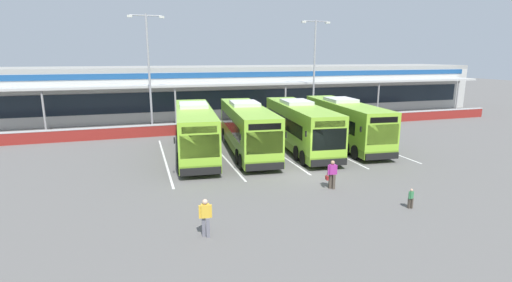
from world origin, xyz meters
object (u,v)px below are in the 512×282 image
(coach_bus_right_centre, at_px, (345,123))
(pedestrian_with_handbag, at_px, (332,174))
(coach_bus_leftmost, at_px, (195,131))
(pedestrian_child, at_px, (411,198))
(pedestrian_in_dark_coat, at_px, (205,216))
(lamp_post_west, at_px, (149,67))
(lamp_post_centre, at_px, (314,65))
(coach_bus_left_centre, at_px, (247,129))
(coach_bus_centre, at_px, (300,127))

(coach_bus_right_centre, xyz_separation_m, pedestrian_with_handbag, (-6.30, -9.45, -0.93))
(coach_bus_leftmost, distance_m, pedestrian_child, 15.87)
(pedestrian_in_dark_coat, relative_size, lamp_post_west, 0.15)
(coach_bus_leftmost, xyz_separation_m, lamp_post_centre, (14.64, 10.29, 4.50))
(coach_bus_left_centre, bearing_deg, pedestrian_child, -71.38)
(coach_bus_centre, bearing_deg, pedestrian_with_handbag, -102.84)
(lamp_post_west, bearing_deg, pedestrian_with_handbag, -65.58)
(pedestrian_with_handbag, height_order, pedestrian_child, pedestrian_with_handbag)
(coach_bus_centre, relative_size, pedestrian_with_handbag, 7.62)
(pedestrian_with_handbag, distance_m, pedestrian_child, 4.34)
(coach_bus_centre, height_order, pedestrian_child, coach_bus_centre)
(coach_bus_leftmost, relative_size, pedestrian_child, 12.28)
(coach_bus_left_centre, distance_m, pedestrian_in_dark_coat, 14.25)
(coach_bus_left_centre, distance_m, pedestrian_child, 13.96)
(pedestrian_child, relative_size, lamp_post_centre, 0.09)
(coach_bus_leftmost, bearing_deg, pedestrian_with_handbag, -57.88)
(lamp_post_west, bearing_deg, coach_bus_leftmost, -74.41)
(coach_bus_right_centre, xyz_separation_m, lamp_post_west, (-15.10, 9.94, 4.50))
(coach_bus_left_centre, xyz_separation_m, pedestrian_child, (4.44, -13.18, -1.24))
(coach_bus_centre, distance_m, lamp_post_west, 15.62)
(coach_bus_left_centre, relative_size, coach_bus_right_centre, 1.00)
(lamp_post_west, bearing_deg, coach_bus_centre, -43.24)
(coach_bus_right_centre, bearing_deg, pedestrian_child, -106.98)
(pedestrian_in_dark_coat, bearing_deg, coach_bus_left_centre, 67.01)
(coach_bus_centre, xyz_separation_m, lamp_post_west, (-10.89, 10.24, 4.50))
(pedestrian_child, relative_size, lamp_post_west, 0.09)
(coach_bus_right_centre, xyz_separation_m, pedestrian_in_dark_coat, (-14.00, -13.05, -0.91))
(coach_bus_left_centre, height_order, coach_bus_right_centre, same)
(coach_bus_left_centre, height_order, lamp_post_centre, lamp_post_centre)
(coach_bus_right_centre, relative_size, pedestrian_with_handbag, 7.62)
(coach_bus_centre, relative_size, coach_bus_right_centre, 1.00)
(coach_bus_left_centre, xyz_separation_m, lamp_post_centre, (10.69, 10.52, 4.50))
(pedestrian_with_handbag, relative_size, lamp_post_west, 0.15)
(coach_bus_left_centre, distance_m, lamp_post_west, 12.75)
(coach_bus_leftmost, bearing_deg, pedestrian_in_dark_coat, -96.84)
(coach_bus_leftmost, xyz_separation_m, lamp_post_west, (-2.70, 9.67, 4.50))
(pedestrian_with_handbag, height_order, lamp_post_west, lamp_post_west)
(coach_bus_centre, distance_m, pedestrian_in_dark_coat, 16.10)
(pedestrian_child, bearing_deg, coach_bus_centre, 90.89)
(coach_bus_left_centre, xyz_separation_m, coach_bus_right_centre, (8.45, -0.05, 0.00))
(pedestrian_in_dark_coat, xyz_separation_m, lamp_post_west, (-1.10, 22.99, 5.42))
(coach_bus_left_centre, relative_size, lamp_post_west, 1.12)
(pedestrian_with_handbag, xyz_separation_m, pedestrian_in_dark_coat, (-7.71, -3.59, 0.02))
(pedestrian_child, bearing_deg, coach_bus_right_centre, 73.02)
(coach_bus_right_centre, relative_size, lamp_post_west, 1.12)
(pedestrian_with_handbag, distance_m, lamp_post_centre, 22.43)
(pedestrian_child, distance_m, lamp_post_centre, 25.17)
(coach_bus_right_centre, height_order, lamp_post_west, lamp_post_west)
(coach_bus_right_centre, relative_size, pedestrian_in_dark_coat, 7.62)
(coach_bus_right_centre, height_order, pedestrian_child, coach_bus_right_centre)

